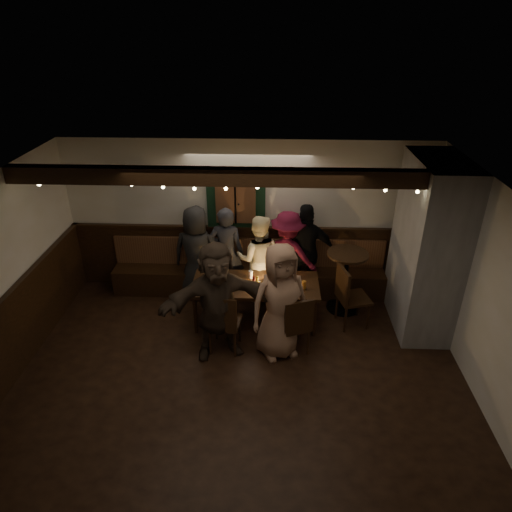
{
  "coord_description": "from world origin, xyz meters",
  "views": [
    {
      "loc": [
        0.4,
        -4.49,
        4.29
      ],
      "look_at": [
        0.16,
        1.6,
        1.05
      ],
      "focal_mm": 32.0,
      "sensor_mm": 36.0,
      "label": 1
    }
  ],
  "objects_px": {
    "dining_table": "(255,287)",
    "chair_end": "(348,293)",
    "chair_near_right": "(296,323)",
    "person_f": "(218,301)",
    "person_d": "(287,256)",
    "high_top": "(346,274)",
    "person_e": "(306,252)",
    "person_c": "(259,259)",
    "person_a": "(197,253)",
    "chair_near_left": "(223,320)",
    "person_g": "(280,302)",
    "person_b": "(226,253)"
  },
  "relations": [
    {
      "from": "chair_end",
      "to": "chair_near_left",
      "type": "bearing_deg",
      "value": -158.15
    },
    {
      "from": "high_top",
      "to": "person_a",
      "type": "bearing_deg",
      "value": 172.51
    },
    {
      "from": "person_c",
      "to": "person_f",
      "type": "height_order",
      "value": "person_f"
    },
    {
      "from": "chair_end",
      "to": "person_e",
      "type": "relative_size",
      "value": 0.6
    },
    {
      "from": "person_a",
      "to": "person_g",
      "type": "distance_m",
      "value": 2.0
    },
    {
      "from": "dining_table",
      "to": "chair_near_left",
      "type": "xyz_separation_m",
      "value": [
        -0.42,
        -0.76,
        -0.08
      ]
    },
    {
      "from": "dining_table",
      "to": "chair_near_left",
      "type": "height_order",
      "value": "chair_near_left"
    },
    {
      "from": "chair_near_left",
      "to": "chair_near_right",
      "type": "relative_size",
      "value": 1.04
    },
    {
      "from": "high_top",
      "to": "person_e",
      "type": "xyz_separation_m",
      "value": [
        -0.62,
        0.38,
        0.18
      ]
    },
    {
      "from": "high_top",
      "to": "person_d",
      "type": "relative_size",
      "value": 0.66
    },
    {
      "from": "high_top",
      "to": "person_e",
      "type": "distance_m",
      "value": 0.75
    },
    {
      "from": "dining_table",
      "to": "person_d",
      "type": "distance_m",
      "value": 0.91
    },
    {
      "from": "dining_table",
      "to": "person_b",
      "type": "relative_size",
      "value": 1.2
    },
    {
      "from": "dining_table",
      "to": "person_c",
      "type": "relative_size",
      "value": 1.27
    },
    {
      "from": "person_d",
      "to": "person_g",
      "type": "distance_m",
      "value": 1.5
    },
    {
      "from": "person_b",
      "to": "person_e",
      "type": "bearing_deg",
      "value": -176.22
    },
    {
      "from": "dining_table",
      "to": "chair_near_left",
      "type": "distance_m",
      "value": 0.87
    },
    {
      "from": "chair_near_right",
      "to": "person_a",
      "type": "height_order",
      "value": "person_a"
    },
    {
      "from": "person_b",
      "to": "person_e",
      "type": "height_order",
      "value": "person_e"
    },
    {
      "from": "high_top",
      "to": "person_f",
      "type": "height_order",
      "value": "person_f"
    },
    {
      "from": "person_g",
      "to": "person_c",
      "type": "bearing_deg",
      "value": 80.76
    },
    {
      "from": "chair_near_left",
      "to": "person_g",
      "type": "relative_size",
      "value": 0.57
    },
    {
      "from": "dining_table",
      "to": "chair_end",
      "type": "height_order",
      "value": "chair_end"
    },
    {
      "from": "chair_end",
      "to": "person_d",
      "type": "relative_size",
      "value": 0.65
    },
    {
      "from": "chair_end",
      "to": "person_d",
      "type": "xyz_separation_m",
      "value": [
        -0.91,
        0.78,
        0.21
      ]
    },
    {
      "from": "dining_table",
      "to": "person_e",
      "type": "bearing_deg",
      "value": 44.41
    },
    {
      "from": "high_top",
      "to": "chair_end",
      "type": "bearing_deg",
      "value": -91.6
    },
    {
      "from": "person_c",
      "to": "person_g",
      "type": "distance_m",
      "value": 1.45
    },
    {
      "from": "high_top",
      "to": "person_c",
      "type": "xyz_separation_m",
      "value": [
        -1.39,
        0.26,
        0.1
      ]
    },
    {
      "from": "chair_near_right",
      "to": "chair_end",
      "type": "distance_m",
      "value": 1.09
    },
    {
      "from": "dining_table",
      "to": "chair_end",
      "type": "relative_size",
      "value": 1.92
    },
    {
      "from": "dining_table",
      "to": "chair_near_right",
      "type": "distance_m",
      "value": 0.96
    },
    {
      "from": "person_a",
      "to": "chair_end",
      "type": "bearing_deg",
      "value": 168.71
    },
    {
      "from": "dining_table",
      "to": "person_e",
      "type": "xyz_separation_m",
      "value": [
        0.8,
        0.78,
        0.21
      ]
    },
    {
      "from": "high_top",
      "to": "person_a",
      "type": "xyz_separation_m",
      "value": [
        -2.42,
        0.32,
        0.16
      ]
    },
    {
      "from": "chair_near_right",
      "to": "person_d",
      "type": "relative_size",
      "value": 0.6
    },
    {
      "from": "person_e",
      "to": "dining_table",
      "type": "bearing_deg",
      "value": 42.94
    },
    {
      "from": "person_d",
      "to": "chair_end",
      "type": "bearing_deg",
      "value": 155.16
    },
    {
      "from": "chair_near_left",
      "to": "person_a",
      "type": "xyz_separation_m",
      "value": [
        -0.58,
        1.49,
        0.26
      ]
    },
    {
      "from": "person_a",
      "to": "person_f",
      "type": "distance_m",
      "value": 1.58
    },
    {
      "from": "chair_end",
      "to": "person_c",
      "type": "height_order",
      "value": "person_c"
    },
    {
      "from": "dining_table",
      "to": "chair_near_right",
      "type": "bearing_deg",
      "value": -52.0
    },
    {
      "from": "person_c",
      "to": "person_g",
      "type": "relative_size",
      "value": 0.88
    },
    {
      "from": "person_b",
      "to": "person_d",
      "type": "xyz_separation_m",
      "value": [
        1.01,
        -0.03,
        -0.02
      ]
    },
    {
      "from": "person_d",
      "to": "person_f",
      "type": "xyz_separation_m",
      "value": [
        -0.97,
        -1.52,
        0.09
      ]
    },
    {
      "from": "chair_end",
      "to": "dining_table",
      "type": "bearing_deg",
      "value": 178.72
    },
    {
      "from": "person_c",
      "to": "dining_table",
      "type": "bearing_deg",
      "value": 89.33
    },
    {
      "from": "chair_near_right",
      "to": "person_f",
      "type": "relative_size",
      "value": 0.54
    },
    {
      "from": "chair_near_right",
      "to": "person_f",
      "type": "bearing_deg",
      "value": -179.04
    },
    {
      "from": "chair_end",
      "to": "person_a",
      "type": "bearing_deg",
      "value": 162.58
    }
  ]
}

